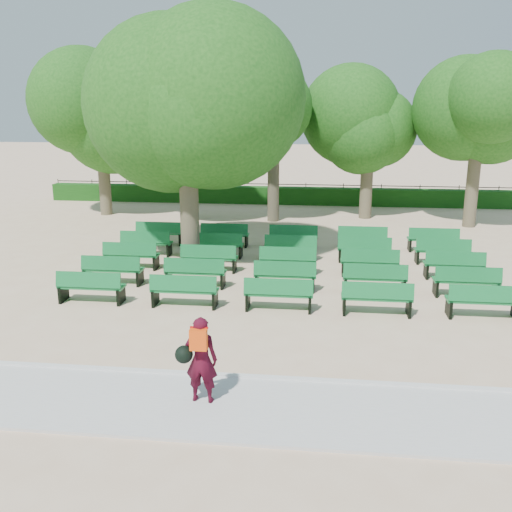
{
  "coord_description": "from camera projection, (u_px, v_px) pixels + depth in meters",
  "views": [
    {
      "loc": [
        1.84,
        -16.32,
        5.24
      ],
      "look_at": [
        0.07,
        -1.0,
        1.1
      ],
      "focal_mm": 40.0,
      "sensor_mm": 36.0,
      "label": 1
    }
  ],
  "objects": [
    {
      "name": "hedge",
      "position": [
        287.0,
        196.0,
        30.54
      ],
      "size": [
        26.0,
        0.7,
        0.9
      ],
      "primitive_type": "cube",
      "color": "#164B13",
      "rests_on": "ground"
    },
    {
      "name": "tree_among",
      "position": [
        186.0,
        113.0,
        17.57
      ],
      "size": [
        5.59,
        5.59,
        7.5
      ],
      "color": "brown",
      "rests_on": "ground"
    },
    {
      "name": "bench_array",
      "position": [
        287.0,
        270.0,
        18.16
      ],
      "size": [
        1.82,
        0.68,
        1.13
      ],
      "rotation": [
        0.0,
        0.0,
        0.07
      ],
      "color": "#136E32",
      "rests_on": "ground"
    },
    {
      "name": "curb",
      "position": [
        222.0,
        376.0,
        11.21
      ],
      "size": [
        30.0,
        0.12,
        0.1
      ],
      "primitive_type": "cube",
      "color": "silver",
      "rests_on": "ground"
    },
    {
      "name": "person",
      "position": [
        200.0,
        358.0,
        10.06
      ],
      "size": [
        0.76,
        0.47,
        1.6
      ],
      "rotation": [
        0.0,
        0.0,
        3.08
      ],
      "color": "#3F0918",
      "rests_on": "ground"
    },
    {
      "name": "fence",
      "position": [
        287.0,
        203.0,
        31.04
      ],
      "size": [
        26.0,
        0.1,
        1.02
      ],
      "primitive_type": null,
      "color": "black",
      "rests_on": "ground"
    },
    {
      "name": "paving",
      "position": [
        211.0,
        407.0,
        10.11
      ],
      "size": [
        30.0,
        2.2,
        0.06
      ],
      "primitive_type": "cube",
      "color": "beige",
      "rests_on": "ground"
    },
    {
      "name": "tree_line",
      "position": [
        281.0,
        218.0,
        26.82
      ],
      "size": [
        21.8,
        6.8,
        7.04
      ],
      "primitive_type": null,
      "color": "#235D19",
      "rests_on": "ground"
    },
    {
      "name": "ground",
      "position": [
        257.0,
        283.0,
        17.22
      ],
      "size": [
        120.0,
        120.0,
        0.0
      ],
      "primitive_type": "plane",
      "color": "#D5B18D"
    }
  ]
}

